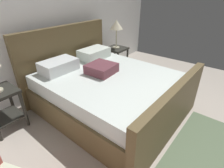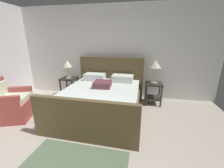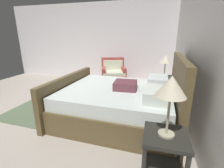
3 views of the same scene
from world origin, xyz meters
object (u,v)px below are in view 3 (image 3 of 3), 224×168
Objects in this scene: table_lamp_right at (171,88)px; table_lamp_left at (166,59)px; nightstand_right at (164,151)px; nightstand_left at (163,84)px; bed at (120,102)px; armchair at (113,76)px.

table_lamp_right is 2.52m from table_lamp_left.
table_lamp_left is (-2.52, 0.08, 0.61)m from nightstand_right.
nightstand_left is (-2.52, 0.08, -0.69)m from table_lamp_right.
table_lamp_right reaches higher than nightstand_right.
table_lamp_right is 1.15× the size of table_lamp_left.
table_lamp_right is 2.61m from nightstand_left.
bed is 1.64m from table_lamp_left.
nightstand_right is 0.65× the size of armchair.
nightstand_right is 0.69m from table_lamp_right.
armchair is at bearing -156.50° from nightstand_right.
armchair is at bearing -161.57° from bed.
nightstand_right is 2.59m from table_lamp_left.
nightstand_right is 1.00× the size of nightstand_left.
nightstand_left is 0.65× the size of armchair.
nightstand_left is at bearing 64.88° from armchair.
bed is 3.72× the size of nightstand_left.
table_lamp_right is at bearing 30.65° from bed.
table_lamp_right is at bearing -1.77° from nightstand_left.
nightstand_right is 3.50m from armchair.
nightstand_left is at bearing -90.00° from table_lamp_left.
table_lamp_right is (0.00, 0.00, 0.69)m from nightstand_right.
bed is 4.21× the size of table_lamp_left.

